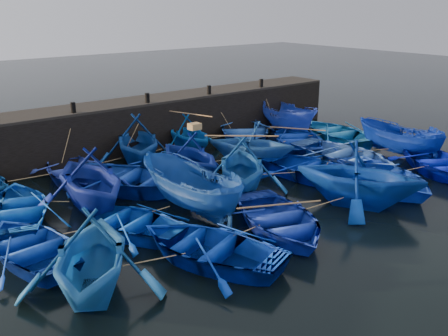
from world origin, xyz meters
TOP-DOWN VIEW (x-y plane):
  - ground at (0.00, 0.00)m, footprint 120.00×120.00m
  - quay_wall at (0.00, 10.50)m, footprint 26.00×2.50m
  - quay_top at (0.00, 10.50)m, footprint 26.00×2.50m
  - bollard_1 at (-4.00, 9.60)m, footprint 0.24×0.24m
  - bollard_2 at (0.00, 9.60)m, footprint 0.24×0.24m
  - bollard_3 at (4.00, 9.60)m, footprint 0.24×0.24m
  - bollard_4 at (8.00, 9.60)m, footprint 0.24×0.24m
  - boat_1 at (-5.13, 7.55)m, footprint 4.03×5.11m
  - boat_2 at (-1.71, 7.77)m, footprint 5.75×6.08m
  - boat_3 at (1.53, 8.12)m, footprint 3.70×4.19m
  - boat_4 at (5.15, 7.84)m, footprint 6.65×7.04m
  - boat_5 at (8.40, 7.59)m, footprint 2.85×5.34m
  - boat_6 at (-8.40, 4.73)m, footprint 4.90×5.83m
  - boat_7 at (-5.78, 4.04)m, footprint 4.55×5.18m
  - boat_8 at (-3.63, 4.82)m, footprint 6.27×6.82m
  - boat_9 at (-0.81, 4.65)m, footprint 3.79×4.36m
  - boat_10 at (2.62, 4.38)m, footprint 5.38×5.52m
  - boat_11 at (6.55, 5.06)m, footprint 5.87×6.31m
  - boat_12 at (9.36, 4.67)m, footprint 4.87×5.95m
  - boat_13 at (-8.92, 1.55)m, footprint 3.60×4.76m
  - boat_14 at (-5.64, 1.31)m, footprint 4.46×5.14m
  - boat_15 at (-3.10, 1.33)m, footprint 2.38×5.24m
  - boat_16 at (-0.09, 1.94)m, footprint 5.87×5.99m
  - boat_17 at (3.43, 1.07)m, footprint 4.40×5.53m
  - boat_18 at (6.05, 1.49)m, footprint 4.22×5.73m
  - boat_19 at (9.58, 0.79)m, footprint 2.44×4.74m
  - boat_20 at (-8.26, -1.48)m, footprint 5.81×6.02m
  - boat_21 at (-4.66, -1.97)m, footprint 5.07×5.87m
  - boat_22 at (-1.64, -1.89)m, footprint 4.97×5.85m
  - boat_23 at (2.51, -2.05)m, footprint 6.03×6.31m
  - boat_24 at (4.93, -1.59)m, footprint 5.05×6.08m
  - boat_25 at (8.63, -1.95)m, footprint 5.64×6.11m
  - wooden_crate at (-0.51, 4.65)m, footprint 0.51×0.42m
  - mooring_ropes at (0.17, 4.94)m, footprint 17.61×11.59m
  - loose_oars at (1.59, 3.31)m, footprint 10.45×12.09m

SIDE VIEW (x-z plane):
  - ground at x=0.00m, z-range 0.00..0.00m
  - boat_14 at x=-5.64m, z-range 0.00..0.89m
  - boat_13 at x=-8.92m, z-range 0.00..0.93m
  - boat_1 at x=-5.13m, z-range 0.00..0.96m
  - boat_21 at x=-4.66m, z-range 0.00..1.02m
  - boat_17 at x=3.43m, z-range 0.00..1.03m
  - boat_22 at x=-1.64m, z-range 0.00..1.03m
  - boat_25 at x=8.63m, z-range 0.00..1.03m
  - boat_6 at x=-8.40m, z-range 0.00..1.04m
  - boat_11 at x=6.55m, z-range 0.00..1.07m
  - boat_12 at x=9.36m, z-range 0.00..1.08m
  - boat_24 at x=4.93m, z-range 0.00..1.09m
  - boat_8 at x=-3.63m, z-range 0.00..1.15m
  - boat_18 at x=6.05m, z-range 0.00..1.16m
  - boat_4 at x=5.15m, z-range 0.00..1.19m
  - mooring_ropes at x=0.17m, z-range -0.18..1.92m
  - boat_19 at x=9.58m, z-range 0.00..1.75m
  - boat_5 at x=8.40m, z-range 0.00..1.96m
  - boat_15 at x=-3.10m, z-range 0.00..1.97m
  - boat_3 at x=1.53m, z-range 0.00..2.06m
  - boat_10 at x=2.62m, z-range 0.00..2.21m
  - boat_9 at x=-0.81m, z-range 0.00..2.23m
  - boat_16 at x=-0.09m, z-range 0.00..2.39m
  - boat_20 at x=-8.26m, z-range 0.00..2.43m
  - quay_wall at x=0.00m, z-range 0.00..2.50m
  - boat_2 at x=-1.71m, z-range 0.00..2.53m
  - boat_23 at x=2.51m, z-range 0.00..2.58m
  - boat_7 at x=-5.78m, z-range 0.00..2.59m
  - loose_oars at x=1.59m, z-range 0.96..2.38m
  - wooden_crate at x=-0.51m, z-range 2.23..2.51m
  - quay_top at x=0.00m, z-range 2.50..2.62m
  - bollard_1 at x=-4.00m, z-range 2.62..3.12m
  - bollard_2 at x=0.00m, z-range 2.62..3.12m
  - bollard_3 at x=4.00m, z-range 2.62..3.12m
  - bollard_4 at x=8.00m, z-range 2.62..3.12m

